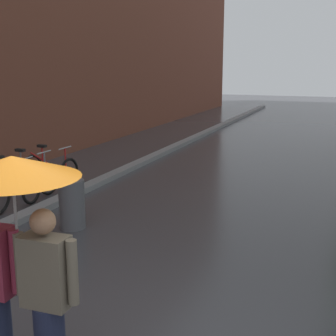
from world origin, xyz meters
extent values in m
cube|color=slate|center=(-3.20, 10.00, 0.06)|extent=(0.30, 36.00, 0.12)
torus|color=black|center=(-3.67, 4.37, 0.35)|extent=(0.13, 0.70, 0.70)
cylinder|color=black|center=(-4.28, 4.31, 0.55)|extent=(0.88, 0.12, 0.43)
cylinder|color=black|center=(-4.38, 4.30, 0.62)|extent=(0.04, 0.04, 0.55)
cylinder|color=black|center=(-3.75, 4.36, 0.64)|extent=(0.04, 0.04, 0.58)
cylinder|color=#9E9EA3|center=(-3.75, 4.36, 0.93)|extent=(0.07, 0.46, 0.03)
torus|color=black|center=(-3.75, 5.07, 0.35)|extent=(0.07, 0.70, 0.70)
torus|color=black|center=(-4.77, 5.09, 0.35)|extent=(0.07, 0.70, 0.70)
cylinder|color=slate|center=(-4.37, 5.08, 0.55)|extent=(0.88, 0.05, 0.43)
cylinder|color=slate|center=(-4.47, 5.09, 0.62)|extent=(0.04, 0.04, 0.55)
cube|color=black|center=(-4.47, 5.09, 0.93)|extent=(0.22, 0.10, 0.06)
cylinder|color=slate|center=(-3.84, 5.07, 0.64)|extent=(0.04, 0.04, 0.58)
cylinder|color=#9E9EA3|center=(-3.84, 5.07, 0.93)|extent=(0.04, 0.46, 0.03)
torus|color=black|center=(-3.64, 5.68, 0.35)|extent=(0.08, 0.70, 0.70)
torus|color=black|center=(-4.66, 5.71, 0.35)|extent=(0.08, 0.70, 0.70)
cylinder|color=red|center=(-4.25, 5.70, 0.55)|extent=(0.88, 0.06, 0.43)
cylinder|color=red|center=(-4.35, 5.70, 0.62)|extent=(0.04, 0.04, 0.55)
cube|color=black|center=(-4.35, 5.70, 0.93)|extent=(0.22, 0.11, 0.06)
cylinder|color=red|center=(-3.72, 5.69, 0.64)|extent=(0.04, 0.04, 0.58)
cylinder|color=#9E9EA3|center=(-3.72, 5.69, 0.93)|extent=(0.04, 0.46, 0.03)
cylinder|color=maroon|center=(-0.31, -0.16, 1.16)|extent=(0.09, 0.09, 0.56)
cube|color=#665B4C|center=(-0.02, -0.15, 1.11)|extent=(0.41, 0.23, 0.61)
sphere|color=#9E7051|center=(-0.02, -0.15, 1.54)|extent=(0.21, 0.21, 0.21)
cylinder|color=#665B4C|center=(-0.27, -0.16, 1.14)|extent=(0.09, 0.09, 0.55)
cylinder|color=#665B4C|center=(0.23, -0.14, 1.14)|extent=(0.09, 0.09, 0.55)
cylinder|color=#9E9EA3|center=(-0.29, -0.14, 1.35)|extent=(0.02, 0.02, 1.09)
cone|color=orange|center=(-0.29, -0.14, 1.96)|extent=(1.10, 1.10, 0.18)
cylinder|color=#4C4C51|center=(-2.12, 3.44, 0.42)|extent=(0.44, 0.44, 0.85)
camera|label=1|loc=(2.19, -3.07, 2.77)|focal=49.84mm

